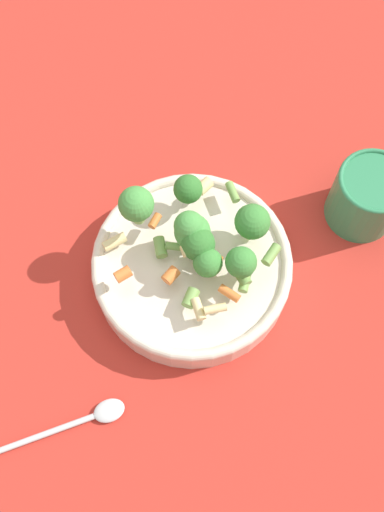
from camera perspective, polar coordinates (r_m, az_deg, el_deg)
The scene contains 5 objects.
ground_plane at distance 0.75m, azimuth 0.00°, elevation -1.67°, with size 3.00×3.00×0.00m, color #B72D23.
bowl at distance 0.73m, azimuth 0.00°, elevation -0.98°, with size 0.24×0.24×0.05m.
pasta_salad at distance 0.68m, azimuth 0.71°, elevation 2.26°, with size 0.19×0.17×0.08m.
cup at distance 0.78m, azimuth 16.33°, elevation 5.48°, with size 0.09×0.09×0.09m.
spoon at distance 0.71m, azimuth -11.05°, elevation -15.34°, with size 0.18×0.06×0.01m.
Camera 1 is at (-0.15, -0.23, 0.70)m, focal length 42.00 mm.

